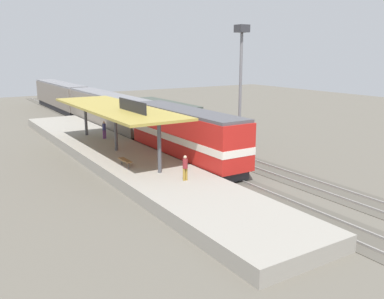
{
  "coord_description": "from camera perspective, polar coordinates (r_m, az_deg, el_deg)",
  "views": [
    {
      "loc": [
        -17.67,
        -32.96,
        9.25
      ],
      "look_at": [
        -1.38,
        -7.18,
        2.0
      ],
      "focal_mm": 38.64,
      "sensor_mm": 36.0,
      "label": 1
    }
  ],
  "objects": [
    {
      "name": "platform_bench",
      "position": [
        31.18,
        -9.21,
        -1.49
      ],
      "size": [
        0.44,
        1.7,
        0.5
      ],
      "color": "#333338",
      "rests_on": "platform"
    },
    {
      "name": "locomotive",
      "position": [
        34.63,
        -0.9,
        1.98
      ],
      "size": [
        2.93,
        14.43,
        4.44
      ],
      "color": "#28282D",
      "rests_on": "track_near"
    },
    {
      "name": "platform",
      "position": [
        36.53,
        -10.34,
        -0.79
      ],
      "size": [
        6.0,
        44.0,
        0.9
      ],
      "primitive_type": "cube",
      "color": "gray",
      "rests_on": "ground"
    },
    {
      "name": "station_canopy",
      "position": [
        35.68,
        -10.56,
        5.55
      ],
      "size": [
        5.2,
        18.0,
        4.7
      ],
      "color": "#47474C",
      "rests_on": "platform"
    },
    {
      "name": "track_far",
      "position": [
        40.83,
        1.71,
        0.32
      ],
      "size": [
        3.2,
        110.0,
        0.16
      ],
      "color": "#4E4941",
      "rests_on": "ground"
    },
    {
      "name": "person_walking",
      "position": [
        41.4,
        -12.03,
        2.79
      ],
      "size": [
        0.34,
        0.34,
        1.71
      ],
      "color": "#663375",
      "rests_on": "platform"
    },
    {
      "name": "passenger_carriage_rear",
      "position": [
        70.39,
        -17.73,
        7.09
      ],
      "size": [
        2.9,
        20.0,
        4.24
      ],
      "color": "#28282D",
      "rests_on": "track_near"
    },
    {
      "name": "ground_plane",
      "position": [
        39.48,
        -1.42,
        -0.18
      ],
      "size": [
        120.0,
        120.0,
        0.0
      ],
      "primitive_type": "plane",
      "color": "#5B564C"
    },
    {
      "name": "light_mast",
      "position": [
        40.54,
        6.79,
        12.08
      ],
      "size": [
        1.1,
        1.1,
        11.7
      ],
      "color": "slate",
      "rests_on": "ground"
    },
    {
      "name": "person_waiting",
      "position": [
        27.26,
        -0.95,
        -2.37
      ],
      "size": [
        0.34,
        0.34,
        1.71
      ],
      "color": "olive",
      "rests_on": "platform"
    },
    {
      "name": "passenger_carriage_front",
      "position": [
        50.67,
        -11.62,
        5.23
      ],
      "size": [
        2.9,
        20.0,
        4.24
      ],
      "color": "#28282D",
      "rests_on": "track_near"
    },
    {
      "name": "freight_car",
      "position": [
        47.25,
        -3.77,
        4.49
      ],
      "size": [
        2.8,
        12.0,
        3.54
      ],
      "color": "#28282D",
      "rests_on": "track_far"
    },
    {
      "name": "track_near",
      "position": [
        38.52,
        -3.97,
        -0.51
      ],
      "size": [
        3.2,
        110.0,
        0.16
      ],
      "color": "#4E4941",
      "rests_on": "ground"
    }
  ]
}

